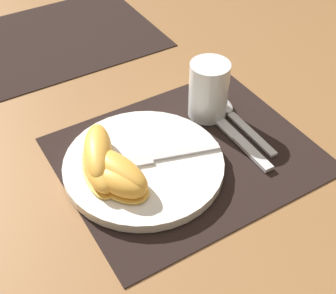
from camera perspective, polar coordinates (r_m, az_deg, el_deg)
The scene contains 12 objects.
ground_plane at distance 0.77m, azimuth 2.29°, elevation -0.98°, with size 3.00×3.00×0.00m, color olive.
placemat at distance 0.77m, azimuth 2.30°, elevation -0.87°, with size 0.40×0.33×0.00m.
placemat_far at distance 1.11m, azimuth -12.71°, elevation 13.04°, with size 0.40×0.33×0.00m.
plate at distance 0.74m, azimuth -2.98°, elevation -2.20°, with size 0.25×0.25×0.02m.
juice_glass at distance 0.83m, azimuth 4.95°, elevation 6.58°, with size 0.07×0.07×0.10m.
knife at distance 0.81m, azimuth 7.66°, elevation 1.86°, with size 0.02×0.22×0.01m.
spoon at distance 0.86m, azimuth 7.37°, elevation 4.40°, with size 0.04×0.19×0.01m.
fork at distance 0.74m, azimuth -1.38°, elevation -1.22°, with size 0.18×0.07×0.00m.
citrus_wedge_0 at distance 0.73m, azimuth -8.50°, elevation -0.80°, with size 0.09×0.14×0.04m.
citrus_wedge_1 at distance 0.71m, azimuth -8.51°, elevation -2.68°, with size 0.06×0.12×0.03m.
citrus_wedge_2 at distance 0.70m, azimuth -6.09°, elevation -2.99°, with size 0.08×0.13×0.04m.
citrus_wedge_3 at distance 0.69m, azimuth -5.90°, elevation -4.22°, with size 0.08×0.11×0.03m.
Camera 1 is at (-0.31, -0.46, 0.54)m, focal length 50.00 mm.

